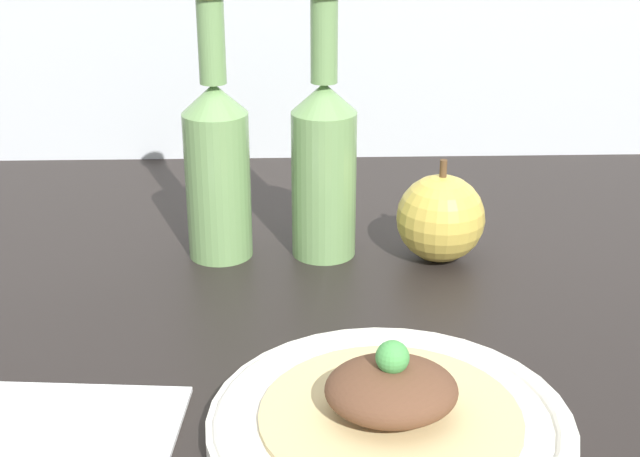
{
  "coord_description": "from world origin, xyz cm",
  "views": [
    {
      "loc": [
        1.36,
        -63.13,
        38.21
      ],
      "look_at": [
        3.53,
        4.72,
        9.51
      ],
      "focal_mm": 50.0,
      "sensor_mm": 36.0,
      "label": 1
    }
  ],
  "objects_px": {
    "plate": "(390,426)",
    "cider_bottle_right": "(324,160)",
    "cider_bottle_left": "(217,161)",
    "plated_food": "(391,397)",
    "apple": "(441,218)"
  },
  "relations": [
    {
      "from": "plated_food",
      "to": "cider_bottle_right",
      "type": "distance_m",
      "value": 0.33
    },
    {
      "from": "cider_bottle_right",
      "to": "cider_bottle_left",
      "type": "bearing_deg",
      "value": 180.0
    },
    {
      "from": "plate",
      "to": "cider_bottle_right",
      "type": "distance_m",
      "value": 0.33
    },
    {
      "from": "apple",
      "to": "plated_food",
      "type": "bearing_deg",
      "value": -105.07
    },
    {
      "from": "cider_bottle_right",
      "to": "apple",
      "type": "xyz_separation_m",
      "value": [
        0.12,
        -0.02,
        -0.06
      ]
    },
    {
      "from": "apple",
      "to": "cider_bottle_right",
      "type": "bearing_deg",
      "value": 171.28
    },
    {
      "from": "plated_food",
      "to": "apple",
      "type": "distance_m",
      "value": 0.31
    },
    {
      "from": "plated_food",
      "to": "apple",
      "type": "height_order",
      "value": "apple"
    },
    {
      "from": "cider_bottle_right",
      "to": "apple",
      "type": "distance_m",
      "value": 0.13
    },
    {
      "from": "cider_bottle_left",
      "to": "plated_food",
      "type": "bearing_deg",
      "value": -66.33
    },
    {
      "from": "cider_bottle_left",
      "to": "cider_bottle_right",
      "type": "distance_m",
      "value": 0.11
    },
    {
      "from": "plated_food",
      "to": "cider_bottle_right",
      "type": "height_order",
      "value": "cider_bottle_right"
    },
    {
      "from": "cider_bottle_left",
      "to": "apple",
      "type": "distance_m",
      "value": 0.23
    },
    {
      "from": "cider_bottle_left",
      "to": "cider_bottle_right",
      "type": "xyz_separation_m",
      "value": [
        0.11,
        0.0,
        0.0
      ]
    },
    {
      "from": "plate",
      "to": "apple",
      "type": "height_order",
      "value": "apple"
    }
  ]
}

